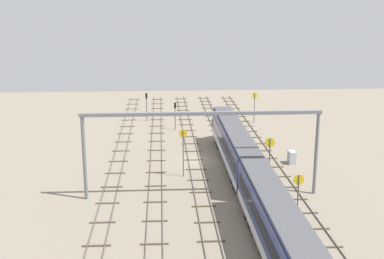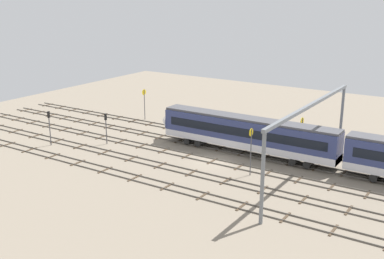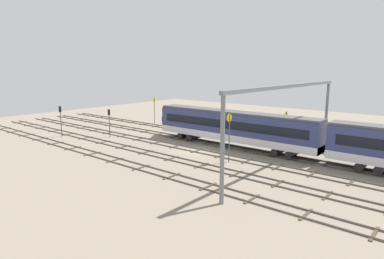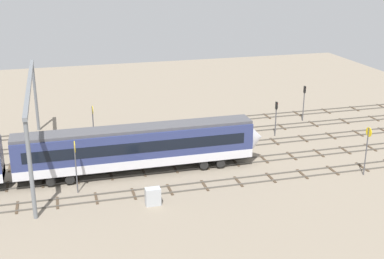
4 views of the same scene
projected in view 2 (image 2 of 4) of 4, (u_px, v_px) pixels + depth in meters
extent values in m
plane|color=gray|center=(212.00, 161.00, 59.75)|extent=(102.64, 102.64, 0.00)
cube|color=#59544C|center=(250.00, 140.00, 68.07)|extent=(86.64, 0.07, 0.16)
cube|color=#59544C|center=(245.00, 143.00, 66.92)|extent=(86.64, 0.07, 0.16)
cube|color=#473828|center=(374.00, 165.00, 58.42)|extent=(0.24, 2.40, 0.08)
cube|color=#473828|center=(346.00, 160.00, 60.24)|extent=(0.24, 2.40, 0.08)
cube|color=#473828|center=(319.00, 155.00, 62.06)|extent=(0.24, 2.40, 0.08)
cube|color=#473828|center=(294.00, 150.00, 63.87)|extent=(0.24, 2.40, 0.08)
cube|color=#473828|center=(270.00, 146.00, 65.69)|extent=(0.24, 2.40, 0.08)
cube|color=#473828|center=(247.00, 142.00, 67.51)|extent=(0.24, 2.40, 0.08)
cube|color=#473828|center=(226.00, 138.00, 69.32)|extent=(0.24, 2.40, 0.08)
cube|color=#473828|center=(205.00, 134.00, 71.14)|extent=(0.24, 2.40, 0.08)
cube|color=#473828|center=(186.00, 130.00, 72.96)|extent=(0.24, 2.40, 0.08)
cube|color=#473828|center=(168.00, 127.00, 74.77)|extent=(0.24, 2.40, 0.08)
cube|color=#473828|center=(150.00, 124.00, 76.59)|extent=(0.24, 2.40, 0.08)
cube|color=#473828|center=(134.00, 121.00, 78.41)|extent=(0.24, 2.40, 0.08)
cube|color=#473828|center=(118.00, 118.00, 80.22)|extent=(0.24, 2.40, 0.08)
cube|color=#473828|center=(102.00, 115.00, 82.04)|extent=(0.24, 2.40, 0.08)
cube|color=#473828|center=(88.00, 112.00, 83.85)|extent=(0.24, 2.40, 0.08)
cube|color=#473828|center=(74.00, 110.00, 85.67)|extent=(0.24, 2.40, 0.08)
cube|color=#473828|center=(61.00, 107.00, 87.49)|extent=(0.24, 2.40, 0.08)
cube|color=#473828|center=(48.00, 105.00, 89.30)|extent=(0.24, 2.40, 0.08)
cube|color=#59544C|center=(233.00, 149.00, 64.19)|extent=(86.64, 0.07, 0.16)
cube|color=#59544C|center=(228.00, 152.00, 63.03)|extent=(86.64, 0.07, 0.16)
cube|color=#473828|center=(373.00, 179.00, 54.02)|extent=(0.24, 2.40, 0.08)
cube|color=#473828|center=(344.00, 173.00, 55.76)|extent=(0.24, 2.40, 0.08)
cube|color=#473828|center=(316.00, 168.00, 57.51)|extent=(0.24, 2.40, 0.08)
cube|color=#473828|center=(290.00, 162.00, 59.26)|extent=(0.24, 2.40, 0.08)
cube|color=#473828|center=(265.00, 158.00, 61.00)|extent=(0.24, 2.40, 0.08)
cube|color=#473828|center=(242.00, 153.00, 62.75)|extent=(0.24, 2.40, 0.08)
cube|color=#473828|center=(220.00, 149.00, 64.50)|extent=(0.24, 2.40, 0.08)
cube|color=#473828|center=(199.00, 144.00, 66.24)|extent=(0.24, 2.40, 0.08)
cube|color=#473828|center=(179.00, 140.00, 67.99)|extent=(0.24, 2.40, 0.08)
cube|color=#473828|center=(161.00, 137.00, 69.74)|extent=(0.24, 2.40, 0.08)
cube|color=#473828|center=(143.00, 133.00, 71.48)|extent=(0.24, 2.40, 0.08)
cube|color=#473828|center=(126.00, 130.00, 73.23)|extent=(0.24, 2.40, 0.08)
cube|color=#473828|center=(110.00, 127.00, 74.97)|extent=(0.24, 2.40, 0.08)
cube|color=#473828|center=(94.00, 124.00, 76.72)|extent=(0.24, 2.40, 0.08)
cube|color=#473828|center=(79.00, 121.00, 78.47)|extent=(0.24, 2.40, 0.08)
cube|color=#473828|center=(65.00, 118.00, 80.21)|extent=(0.24, 2.40, 0.08)
cube|color=#473828|center=(52.00, 115.00, 81.96)|extent=(0.24, 2.40, 0.08)
cube|color=#473828|center=(39.00, 113.00, 83.71)|extent=(0.24, 2.40, 0.08)
cube|color=#473828|center=(26.00, 110.00, 85.45)|extent=(0.24, 2.40, 0.08)
cube|color=#59544C|center=(215.00, 159.00, 60.30)|extent=(86.64, 0.07, 0.16)
cube|color=#59544C|center=(209.00, 162.00, 59.15)|extent=(86.64, 0.07, 0.16)
cube|color=#473828|center=(367.00, 195.00, 49.87)|extent=(0.24, 2.40, 0.08)
cube|color=#473828|center=(332.00, 187.00, 51.84)|extent=(0.24, 2.40, 0.08)
cube|color=#473828|center=(299.00, 180.00, 53.81)|extent=(0.24, 2.40, 0.08)
cube|color=#473828|center=(268.00, 173.00, 55.79)|extent=(0.24, 2.40, 0.08)
cube|color=#473828|center=(239.00, 167.00, 57.76)|extent=(0.24, 2.40, 0.08)
cube|color=#473828|center=(212.00, 161.00, 59.74)|extent=(0.24, 2.40, 0.08)
cube|color=#473828|center=(187.00, 156.00, 61.71)|extent=(0.24, 2.40, 0.08)
cube|color=#473828|center=(164.00, 151.00, 63.69)|extent=(0.24, 2.40, 0.08)
cube|color=#473828|center=(142.00, 146.00, 65.66)|extent=(0.24, 2.40, 0.08)
cube|color=#473828|center=(121.00, 141.00, 67.63)|extent=(0.24, 2.40, 0.08)
cube|color=#473828|center=(101.00, 137.00, 69.61)|extent=(0.24, 2.40, 0.08)
cube|color=#473828|center=(83.00, 133.00, 71.58)|extent=(0.24, 2.40, 0.08)
cube|color=#473828|center=(65.00, 129.00, 73.56)|extent=(0.24, 2.40, 0.08)
cube|color=#473828|center=(49.00, 126.00, 75.53)|extent=(0.24, 2.40, 0.08)
cube|color=#473828|center=(33.00, 122.00, 77.51)|extent=(0.24, 2.40, 0.08)
cube|color=#473828|center=(18.00, 119.00, 79.48)|extent=(0.24, 2.40, 0.08)
cube|color=#473828|center=(4.00, 116.00, 81.46)|extent=(0.24, 2.40, 0.08)
cube|color=#59544C|center=(195.00, 171.00, 56.42)|extent=(86.64, 0.07, 0.16)
cube|color=#59544C|center=(188.00, 174.00, 55.26)|extent=(86.64, 0.07, 0.16)
cube|color=#473828|center=(349.00, 210.00, 46.29)|extent=(0.24, 2.40, 0.08)
cube|color=#473828|center=(304.00, 200.00, 48.68)|extent=(0.24, 2.40, 0.08)
cube|color=#473828|center=(263.00, 190.00, 51.07)|extent=(0.24, 2.40, 0.08)
cube|color=#473828|center=(225.00, 181.00, 53.46)|extent=(0.24, 2.40, 0.08)
cube|color=#473828|center=(191.00, 173.00, 55.85)|extent=(0.24, 2.40, 0.08)
cube|color=#473828|center=(160.00, 165.00, 58.24)|extent=(0.24, 2.40, 0.08)
cube|color=#473828|center=(131.00, 159.00, 60.63)|extent=(0.24, 2.40, 0.08)
cube|color=#473828|center=(105.00, 152.00, 63.02)|extent=(0.24, 2.40, 0.08)
cube|color=#473828|center=(80.00, 146.00, 65.41)|extent=(0.24, 2.40, 0.08)
cube|color=#473828|center=(57.00, 141.00, 67.80)|extent=(0.24, 2.40, 0.08)
cube|color=#473828|center=(36.00, 136.00, 70.19)|extent=(0.24, 2.40, 0.08)
cube|color=#473828|center=(16.00, 131.00, 72.58)|extent=(0.24, 2.40, 0.08)
cube|color=#59544C|center=(171.00, 184.00, 52.53)|extent=(86.64, 0.07, 0.16)
cube|color=#59544C|center=(163.00, 188.00, 51.38)|extent=(86.64, 0.07, 0.16)
cube|color=#473828|center=(333.00, 230.00, 42.41)|extent=(0.24, 2.40, 0.08)
cube|color=#473828|center=(285.00, 218.00, 44.80)|extent=(0.24, 2.40, 0.08)
cube|color=#473828|center=(242.00, 206.00, 47.19)|extent=(0.24, 2.40, 0.08)
cube|color=#473828|center=(203.00, 196.00, 49.58)|extent=(0.24, 2.40, 0.08)
cube|color=#473828|center=(167.00, 186.00, 51.97)|extent=(0.24, 2.40, 0.08)
cube|color=#473828|center=(135.00, 178.00, 54.36)|extent=(0.24, 2.40, 0.08)
cube|color=#473828|center=(105.00, 170.00, 56.75)|extent=(0.24, 2.40, 0.08)
cube|color=#473828|center=(78.00, 163.00, 59.14)|extent=(0.24, 2.40, 0.08)
cube|color=#473828|center=(53.00, 156.00, 61.53)|extent=(0.24, 2.40, 0.08)
cube|color=#473828|center=(29.00, 150.00, 63.92)|extent=(0.24, 2.40, 0.08)
cube|color=#473828|center=(8.00, 144.00, 66.31)|extent=(0.24, 2.40, 0.08)
cube|color=navy|center=(247.00, 133.00, 61.62)|extent=(24.00, 2.90, 3.60)
cube|color=silver|center=(247.00, 143.00, 62.00)|extent=(24.00, 2.94, 0.90)
cube|color=#4C4C51|center=(248.00, 119.00, 61.08)|extent=(24.00, 2.50, 0.30)
cube|color=black|center=(252.00, 127.00, 62.68)|extent=(22.00, 0.04, 1.10)
cube|color=black|center=(242.00, 133.00, 60.33)|extent=(22.00, 0.04, 1.10)
cylinder|color=black|center=(310.00, 162.00, 57.75)|extent=(0.90, 2.70, 0.90)
cylinder|color=black|center=(296.00, 159.00, 58.69)|extent=(0.90, 2.70, 0.90)
cylinder|color=black|center=(203.00, 141.00, 65.80)|extent=(0.90, 2.70, 0.90)
cylinder|color=black|center=(192.00, 139.00, 66.75)|extent=(0.90, 2.70, 0.90)
cylinder|color=black|center=(376.00, 175.00, 53.75)|extent=(0.90, 2.70, 0.90)
cone|color=silver|center=(167.00, 120.00, 68.38)|extent=(1.60, 3.24, 3.24)
cylinder|color=slate|center=(341.00, 121.00, 61.78)|extent=(0.36, 0.36, 8.68)
cylinder|color=slate|center=(262.00, 179.00, 42.52)|extent=(0.36, 0.36, 8.68)
cube|color=slate|center=(312.00, 105.00, 50.89)|extent=(0.40, 24.53, 0.35)
cylinder|color=#4C4C51|center=(301.00, 137.00, 60.96)|extent=(0.12, 0.12, 5.11)
cylinder|color=yellow|center=(302.00, 122.00, 60.41)|extent=(0.05, 1.09, 1.09)
cube|color=black|center=(302.00, 122.00, 60.42)|extent=(0.02, 0.49, 0.12)
cylinder|color=#4C4C51|center=(251.00, 152.00, 54.50)|extent=(0.12, 0.12, 5.58)
cylinder|color=yellow|center=(251.00, 132.00, 53.86)|extent=(0.05, 0.93, 0.93)
cube|color=black|center=(251.00, 132.00, 53.88)|extent=(0.02, 0.42, 0.12)
cylinder|color=#4C4C51|center=(145.00, 105.00, 78.61)|extent=(0.12, 0.12, 5.05)
cylinder|color=yellow|center=(144.00, 92.00, 78.05)|extent=(0.05, 0.96, 0.96)
cube|color=black|center=(144.00, 92.00, 78.06)|extent=(0.02, 0.43, 0.12)
cylinder|color=#4C4C51|center=(50.00, 132.00, 65.50)|extent=(0.14, 0.14, 3.91)
cube|color=black|center=(49.00, 115.00, 64.84)|extent=(0.20, 0.32, 0.90)
sphere|color=red|center=(48.00, 113.00, 64.84)|extent=(0.20, 0.20, 0.20)
sphere|color=#262626|center=(48.00, 116.00, 64.95)|extent=(0.20, 0.20, 0.20)
cylinder|color=#4C4C51|center=(106.00, 132.00, 66.10)|extent=(0.14, 0.14, 3.46)
cube|color=black|center=(106.00, 117.00, 65.49)|extent=(0.20, 0.32, 0.90)
sphere|color=red|center=(105.00, 115.00, 65.50)|extent=(0.20, 0.20, 0.20)
sphere|color=#262626|center=(105.00, 118.00, 65.61)|extent=(0.20, 0.20, 0.20)
cube|color=#B2B7BC|center=(269.00, 134.00, 68.22)|extent=(1.35, 0.84, 1.60)
cube|color=#333333|center=(264.00, 132.00, 68.52)|extent=(0.02, 0.59, 0.24)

